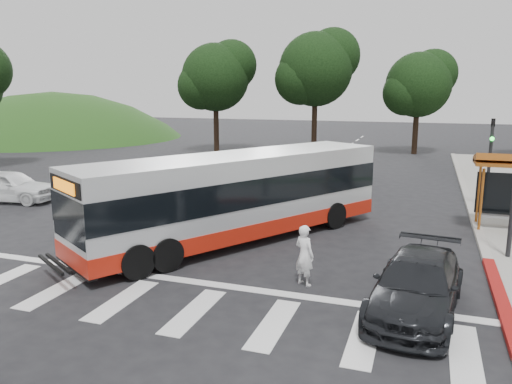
% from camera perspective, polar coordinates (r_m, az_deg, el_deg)
% --- Properties ---
extents(ground, '(140.00, 140.00, 0.00)m').
position_cam_1_polar(ground, '(17.36, -5.80, -5.87)').
color(ground, black).
rests_on(ground, ground).
extents(curb_east, '(0.30, 40.00, 0.15)m').
position_cam_1_polar(curb_east, '(23.64, 23.37, -1.87)').
color(curb_east, '#9E9991').
rests_on(curb_east, ground).
extents(curb_east_red, '(0.32, 6.00, 0.15)m').
position_cam_1_polar(curb_east_red, '(14.11, 26.18, -10.92)').
color(curb_east_red, maroon).
rests_on(curb_east_red, ground).
extents(hillside_nw, '(44.00, 44.00, 10.00)m').
position_cam_1_polar(hillside_nw, '(59.79, -21.92, 5.80)').
color(hillside_nw, '#1C4215').
rests_on(hillside_nw, ground).
extents(crosswalk_ladder, '(18.00, 2.60, 0.01)m').
position_cam_1_polar(crosswalk_ladder, '(13.27, -15.05, -11.83)').
color(crosswalk_ladder, silver).
rests_on(crosswalk_ladder, ground).
extents(traffic_signal_ne_short, '(0.18, 0.37, 4.00)m').
position_cam_1_polar(traffic_signal_ne_short, '(23.79, 25.19, 3.95)').
color(traffic_signal_ne_short, black).
rests_on(traffic_signal_ne_short, ground).
extents(tree_north_a, '(6.60, 6.15, 10.17)m').
position_cam_1_polar(tree_north_a, '(42.06, 6.96, 13.89)').
color(tree_north_a, black).
rests_on(tree_north_a, ground).
extents(tree_north_b, '(5.72, 5.33, 8.43)m').
position_cam_1_polar(tree_north_b, '(43.07, 18.16, 11.67)').
color(tree_north_b, black).
rests_on(tree_north_b, ground).
extents(tree_north_c, '(6.16, 5.74, 9.30)m').
position_cam_1_polar(tree_north_c, '(42.59, -4.53, 13.06)').
color(tree_north_c, black).
rests_on(tree_north_c, ground).
extents(transit_bus, '(8.26, 11.29, 3.02)m').
position_cam_1_polar(transit_bus, '(17.34, -2.16, -0.67)').
color(transit_bus, silver).
rests_on(transit_bus, ground).
extents(pedestrian, '(0.73, 0.65, 1.67)m').
position_cam_1_polar(pedestrian, '(13.56, 5.56, -7.20)').
color(pedestrian, white).
rests_on(pedestrian, ground).
extents(dark_sedan, '(2.41, 4.83, 1.35)m').
position_cam_1_polar(dark_sedan, '(12.56, 17.91, -10.10)').
color(dark_sedan, black).
rests_on(dark_sedan, ground).
extents(west_car_white, '(4.62, 2.37, 1.50)m').
position_cam_1_polar(west_car_white, '(26.20, -26.33, 0.63)').
color(west_car_white, white).
rests_on(west_car_white, ground).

